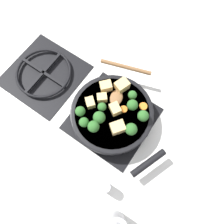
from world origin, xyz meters
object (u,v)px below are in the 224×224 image
at_px(skillet_pan, 112,115).
at_px(pepper_mill, 116,224).
at_px(wooden_spoon, 122,81).
at_px(salt_shaker, 106,187).

height_order(skillet_pan, pepper_mill, pepper_mill).
xyz_separation_m(skillet_pan, wooden_spoon, (0.13, 0.04, 0.03)).
bearing_deg(salt_shaker, wooden_spoon, 25.89).
xyz_separation_m(wooden_spoon, salt_shaker, (-0.36, -0.17, -0.05)).
height_order(skillet_pan, wooden_spoon, wooden_spoon).
distance_m(pepper_mill, salt_shaker, 0.13).
bearing_deg(skillet_pan, pepper_mill, -143.60).
bearing_deg(salt_shaker, pepper_mill, -127.50).
xyz_separation_m(pepper_mill, salt_shaker, (0.07, 0.09, -0.06)).
bearing_deg(wooden_spoon, salt_shaker, -154.11).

